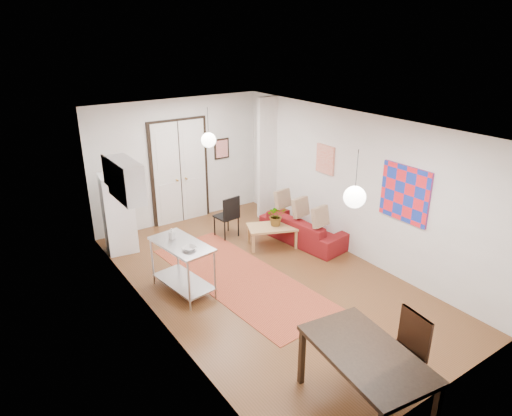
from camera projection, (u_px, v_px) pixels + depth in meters
floor at (266, 280)px, 8.42m from camera, size 7.00×7.00×0.00m
ceiling at (267, 124)px, 7.35m from camera, size 4.20×7.00×0.02m
wall_back at (178, 162)px, 10.57m from camera, size 4.20×0.02×2.90m
wall_front at (445, 300)px, 5.20m from camera, size 4.20×0.02×2.90m
wall_left at (152, 237)px, 6.78m from camera, size 0.02×7.00×2.90m
wall_right at (353, 185)px, 8.99m from camera, size 0.02×7.00×2.90m
double_doors at (180, 173)px, 10.62m from camera, size 1.44×0.06×2.50m
stub_partition at (267, 159)px, 10.81m from camera, size 0.50×0.10×2.90m
wall_cabinet at (126, 180)px, 7.86m from camera, size 0.35×1.00×0.70m
painting_popart at (405, 194)px, 7.94m from camera, size 0.05×1.00×1.00m
painting_abstract at (325, 159)px, 9.46m from camera, size 0.05×0.50×0.60m
poster_back at (222, 149)px, 11.09m from camera, size 0.40×0.03×0.50m
print_left at (107, 172)px, 8.14m from camera, size 0.03×0.44×0.54m
pendant_back at (209, 140)px, 9.12m from camera, size 0.30×0.30×0.80m
pendant_front at (355, 197)px, 6.06m from camera, size 0.30×0.30×0.80m
kilim_rug at (239, 278)px, 8.50m from camera, size 1.80×4.07×0.01m
sofa at (303, 229)px, 9.88m from camera, size 1.05×2.08×0.58m
coffee_table at (272, 229)px, 9.61m from camera, size 1.17×0.93×0.46m
potted_plant at (276, 215)px, 9.56m from camera, size 0.51×0.48×0.45m
kitchen_counter at (182, 260)px, 7.87m from camera, size 0.77×1.29×0.94m
bowl at (189, 248)px, 7.50m from camera, size 0.28×0.28×0.05m
soap_bottle at (172, 234)px, 7.87m from camera, size 0.11×0.11×0.19m
fridge at (118, 213)px, 9.29m from camera, size 0.66×0.66×1.65m
dining_table at (366, 359)px, 5.28m from camera, size 1.10×1.68×0.88m
dining_chair_near at (392, 345)px, 5.73m from camera, size 0.58×0.77×1.08m
dining_chair_far at (392, 345)px, 5.73m from camera, size 0.58×0.77×1.08m
black_side_chair at (224, 211)px, 10.09m from camera, size 0.48×0.48×0.96m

